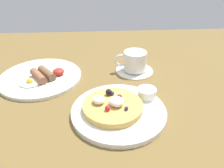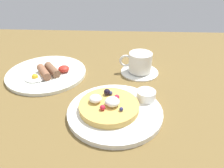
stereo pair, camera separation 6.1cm
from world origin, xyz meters
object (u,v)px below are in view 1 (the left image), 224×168
object	(u,v)px
coffee_saucer	(134,70)
breakfast_plate	(41,77)
pancake_plate	(119,111)
syrup_ramekin	(147,93)
coffee_cup	(134,60)

from	to	relation	value
coffee_saucer	breakfast_plate	bearing A→B (deg)	-174.34
pancake_plate	coffee_saucer	xyz separation A→B (cm)	(7.72, 22.99, -0.28)
syrup_ramekin	coffee_saucer	size ratio (longest dim) A/B	0.40
coffee_saucer	coffee_cup	xyz separation A→B (cm)	(-0.18, 0.00, 3.77)
syrup_ramekin	breakfast_plate	xyz separation A→B (cm)	(-32.45, 14.74, -2.18)
breakfast_plate	coffee_saucer	bearing A→B (deg)	5.66
pancake_plate	coffee_cup	xyz separation A→B (cm)	(7.54, 22.99, 3.50)
pancake_plate	coffee_saucer	world-z (taller)	pancake_plate
coffee_cup	pancake_plate	bearing A→B (deg)	-108.16
coffee_saucer	coffee_cup	world-z (taller)	coffee_cup
breakfast_plate	coffee_cup	distance (cm)	32.05
syrup_ramekin	coffee_cup	world-z (taller)	coffee_cup
coffee_saucer	coffee_cup	size ratio (longest dim) A/B	1.17
breakfast_plate	coffee_saucer	world-z (taller)	breakfast_plate
coffee_cup	syrup_ramekin	bearing A→B (deg)	-87.56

